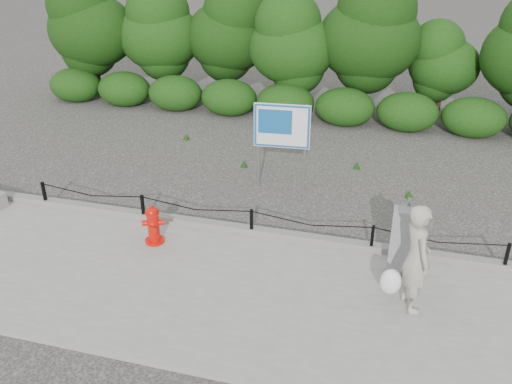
{
  "coord_description": "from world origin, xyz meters",
  "views": [
    {
      "loc": [
        2.69,
        -9.5,
        6.08
      ],
      "look_at": [
        0.04,
        0.2,
        1.0
      ],
      "focal_mm": 38.0,
      "sensor_mm": 36.0,
      "label": 1
    }
  ],
  "objects": [
    {
      "name": "ground",
      "position": [
        0.0,
        0.0,
        0.0
      ],
      "size": [
        90.0,
        90.0,
        0.0
      ],
      "primitive_type": "plane",
      "color": "#2D2B28",
      "rests_on": "ground"
    },
    {
      "name": "sidewalk",
      "position": [
        0.0,
        -2.0,
        0.04
      ],
      "size": [
        14.0,
        4.0,
        0.08
      ],
      "primitive_type": "cube",
      "color": "gray",
      "rests_on": "ground"
    },
    {
      "name": "curb",
      "position": [
        0.0,
        0.05,
        0.15
      ],
      "size": [
        14.0,
        0.22,
        0.14
      ],
      "primitive_type": "cube",
      "color": "slate",
      "rests_on": "sidewalk"
    },
    {
      "name": "chain_barrier",
      "position": [
        0.0,
        0.0,
        0.46
      ],
      "size": [
        10.06,
        0.06,
        0.6
      ],
      "color": "black",
      "rests_on": "sidewalk"
    },
    {
      "name": "treeline",
      "position": [
        -0.54,
        8.91,
        2.49
      ],
      "size": [
        20.24,
        3.55,
        4.59
      ],
      "color": "black",
      "rests_on": "ground"
    },
    {
      "name": "fire_hydrant",
      "position": [
        -1.86,
        -0.82,
        0.48
      ],
      "size": [
        0.52,
        0.52,
        0.85
      ],
      "rotation": [
        0.0,
        0.0,
        0.39
      ],
      "color": "red",
      "rests_on": "sidewalk"
    },
    {
      "name": "pedestrian",
      "position": [
        3.25,
        -1.58,
        1.04
      ],
      "size": [
        0.89,
        0.85,
        1.97
      ],
      "rotation": [
        0.0,
        0.0,
        1.98
      ],
      "color": "#ACA594",
      "rests_on": "sidewalk"
    },
    {
      "name": "utility_cabinet",
      "position": [
        3.09,
        -0.62,
        0.76
      ],
      "size": [
        0.52,
        0.37,
        1.51
      ],
      "rotation": [
        0.0,
        0.0,
        0.01
      ],
      "color": "#9B9B9D",
      "rests_on": "sidewalk"
    },
    {
      "name": "advertising_sign",
      "position": [
        0.05,
        2.53,
        1.54
      ],
      "size": [
        1.37,
        0.21,
        2.19
      ],
      "rotation": [
        0.0,
        0.0,
        0.08
      ],
      "color": "slate",
      "rests_on": "ground"
    }
  ]
}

